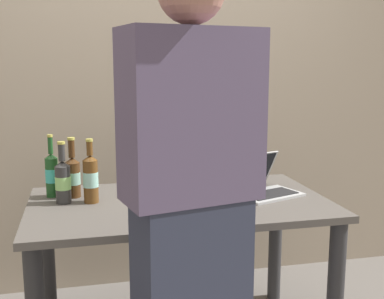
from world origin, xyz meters
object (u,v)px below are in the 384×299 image
(beer_bottle_brown, at_px, (63,180))
(coffee_mug, at_px, (165,176))
(laptop, at_px, (261,184))
(person_figure, at_px, (191,213))
(beer_bottle_amber, at_px, (52,174))
(beer_bottle_green, at_px, (91,178))
(beer_bottle_dark, at_px, (73,176))

(beer_bottle_brown, bearing_deg, coffee_mug, 23.07)
(laptop, height_order, person_figure, person_figure)
(beer_bottle_amber, xyz_separation_m, coffee_mug, (0.59, 0.10, -0.07))
(laptop, relative_size, beer_bottle_amber, 1.28)
(beer_bottle_amber, bearing_deg, laptop, -9.56)
(beer_bottle_green, height_order, beer_bottle_brown, beer_bottle_green)
(coffee_mug, bearing_deg, beer_bottle_green, -148.14)
(beer_bottle_green, relative_size, coffee_mug, 2.74)
(beer_bottle_green, height_order, beer_bottle_amber, beer_bottle_amber)
(beer_bottle_green, relative_size, person_figure, 0.17)
(beer_bottle_brown, bearing_deg, beer_bottle_amber, 114.12)
(beer_bottle_green, distance_m, beer_bottle_brown, 0.13)
(laptop, xyz_separation_m, beer_bottle_amber, (-1.04, 0.17, 0.07))
(beer_bottle_green, distance_m, beer_bottle_dark, 0.15)
(beer_bottle_amber, relative_size, beer_bottle_brown, 1.06)
(beer_bottle_amber, bearing_deg, coffee_mug, 9.52)
(beer_bottle_dark, bearing_deg, beer_bottle_green, -54.31)
(laptop, xyz_separation_m, coffee_mug, (-0.45, 0.27, 0.00))
(beer_bottle_brown, height_order, person_figure, person_figure)
(beer_bottle_dark, distance_m, beer_bottle_brown, 0.10)
(beer_bottle_dark, height_order, beer_bottle_brown, beer_bottle_dark)
(laptop, bearing_deg, beer_bottle_green, 178.36)
(beer_bottle_green, bearing_deg, coffee_mug, 31.86)
(beer_bottle_dark, bearing_deg, coffee_mug, 15.02)
(laptop, distance_m, beer_bottle_brown, 0.98)
(laptop, distance_m, coffee_mug, 0.53)
(beer_bottle_brown, xyz_separation_m, person_figure, (0.45, -0.76, 0.04))
(person_figure, bearing_deg, beer_bottle_amber, 119.66)
(beer_bottle_dark, xyz_separation_m, person_figure, (0.41, -0.86, 0.04))
(beer_bottle_amber, xyz_separation_m, beer_bottle_brown, (0.06, -0.13, -0.01))
(beer_bottle_dark, distance_m, coffee_mug, 0.51)
(beer_bottle_amber, relative_size, coffee_mug, 2.79)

